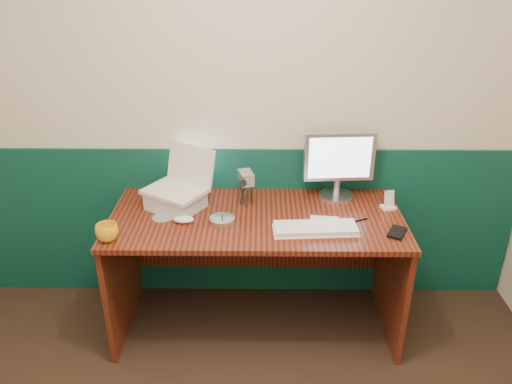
{
  "coord_description": "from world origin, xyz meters",
  "views": [
    {
      "loc": [
        0.16,
        -1.01,
        2.06
      ],
      "look_at": [
        0.13,
        1.23,
        0.97
      ],
      "focal_mm": 35.0,
      "sensor_mm": 36.0,
      "label": 1
    }
  ],
  "objects_px": {
    "monitor": "(338,165)",
    "keyboard": "(315,229)",
    "laptop": "(173,171)",
    "desk": "(256,273)",
    "camcorder": "(246,190)",
    "mug": "(107,232)"
  },
  "relations": [
    {
      "from": "laptop",
      "to": "monitor",
      "type": "relative_size",
      "value": 0.79
    },
    {
      "from": "desk",
      "to": "laptop",
      "type": "bearing_deg",
      "value": 168.43
    },
    {
      "from": "mug",
      "to": "camcorder",
      "type": "relative_size",
      "value": 0.61
    },
    {
      "from": "keyboard",
      "to": "laptop",
      "type": "bearing_deg",
      "value": 158.28
    },
    {
      "from": "keyboard",
      "to": "camcorder",
      "type": "height_order",
      "value": "camcorder"
    },
    {
      "from": "laptop",
      "to": "camcorder",
      "type": "bearing_deg",
      "value": 38.85
    },
    {
      "from": "desk",
      "to": "camcorder",
      "type": "xyz_separation_m",
      "value": [
        -0.06,
        0.14,
        0.47
      ]
    },
    {
      "from": "laptop",
      "to": "keyboard",
      "type": "height_order",
      "value": "laptop"
    },
    {
      "from": "keyboard",
      "to": "mug",
      "type": "bearing_deg",
      "value": -178.17
    },
    {
      "from": "laptop",
      "to": "monitor",
      "type": "height_order",
      "value": "monitor"
    },
    {
      "from": "keyboard",
      "to": "camcorder",
      "type": "relative_size",
      "value": 2.31
    },
    {
      "from": "desk",
      "to": "monitor",
      "type": "distance_m",
      "value": 0.78
    },
    {
      "from": "monitor",
      "to": "camcorder",
      "type": "height_order",
      "value": "monitor"
    },
    {
      "from": "mug",
      "to": "laptop",
      "type": "bearing_deg",
      "value": 50.33
    },
    {
      "from": "laptop",
      "to": "monitor",
      "type": "distance_m",
      "value": 0.93
    },
    {
      "from": "monitor",
      "to": "keyboard",
      "type": "distance_m",
      "value": 0.47
    },
    {
      "from": "laptop",
      "to": "keyboard",
      "type": "distance_m",
      "value": 0.83
    },
    {
      "from": "monitor",
      "to": "keyboard",
      "type": "xyz_separation_m",
      "value": [
        -0.16,
        -0.4,
        -0.19
      ]
    },
    {
      "from": "mug",
      "to": "monitor",
      "type": "bearing_deg",
      "value": 22.51
    },
    {
      "from": "desk",
      "to": "keyboard",
      "type": "xyz_separation_m",
      "value": [
        0.31,
        -0.16,
        0.39
      ]
    },
    {
      "from": "laptop",
      "to": "camcorder",
      "type": "relative_size",
      "value": 1.71
    },
    {
      "from": "monitor",
      "to": "mug",
      "type": "bearing_deg",
      "value": -161.11
    }
  ]
}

